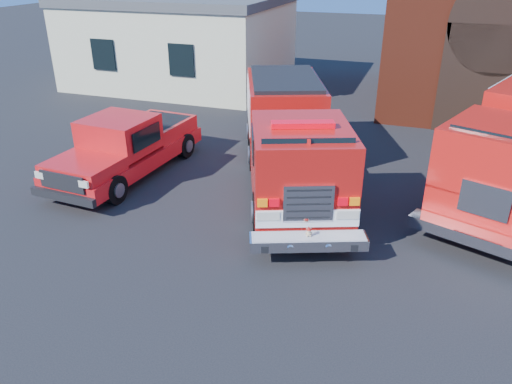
% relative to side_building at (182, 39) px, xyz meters
% --- Properties ---
extents(ground, '(100.00, 100.00, 0.00)m').
position_rel_side_building_xyz_m(ground, '(9.00, -13.00, -2.20)').
color(ground, black).
rests_on(ground, ground).
extents(side_building, '(10.20, 8.20, 4.35)m').
position_rel_side_building_xyz_m(side_building, '(0.00, 0.00, 0.00)').
color(side_building, beige).
rests_on(side_building, ground).
extents(fire_engine, '(5.43, 9.06, 2.70)m').
position_rel_side_building_xyz_m(fire_engine, '(8.79, -10.57, -0.80)').
color(fire_engine, black).
rests_on(fire_engine, ground).
extents(pickup_truck, '(2.44, 5.85, 1.87)m').
position_rel_side_building_xyz_m(pickup_truck, '(3.94, -11.65, -1.32)').
color(pickup_truck, black).
rests_on(pickup_truck, ground).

